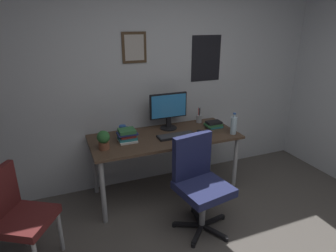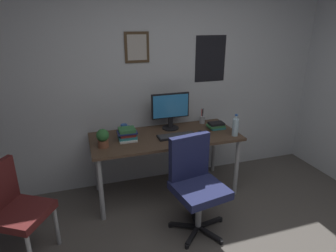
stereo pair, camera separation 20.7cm
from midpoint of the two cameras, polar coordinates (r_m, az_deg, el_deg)
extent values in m
cube|color=silver|center=(3.55, 0.54, 9.27)|extent=(4.40, 0.08, 2.60)
cube|color=#4C3823|center=(3.37, -4.38, 15.24)|extent=(0.28, 0.02, 0.34)
cube|color=beige|center=(3.36, -4.33, 15.22)|extent=(0.22, 0.00, 0.28)
cube|color=black|center=(3.71, 10.00, 12.94)|extent=(0.40, 0.01, 0.56)
cube|color=#4C3828|center=(3.28, 1.27, -2.15)|extent=(1.68, 0.72, 0.03)
cylinder|color=#9EA0A5|center=(3.05, -11.19, -12.33)|extent=(0.05, 0.05, 0.71)
cylinder|color=#9EA0A5|center=(3.52, 15.06, -7.95)|extent=(0.05, 0.05, 0.71)
cylinder|color=#9EA0A5|center=(3.56, -12.41, -7.32)|extent=(0.05, 0.05, 0.71)
cylinder|color=#9EA0A5|center=(3.97, 10.51, -4.18)|extent=(0.05, 0.05, 0.71)
cube|color=#1E234C|center=(2.82, 8.40, -12.46)|extent=(0.53, 0.53, 0.08)
cube|color=#1E234C|center=(2.83, 6.33, -6.06)|extent=(0.43, 0.14, 0.45)
cylinder|color=#9EA0A5|center=(2.96, 8.15, -16.54)|extent=(0.07, 0.07, 0.42)
cube|color=black|center=(3.14, 10.18, -18.30)|extent=(0.28, 0.09, 0.03)
cylinder|color=black|center=(3.22, 12.25, -17.67)|extent=(0.05, 0.05, 0.04)
cube|color=black|center=(3.18, 7.21, -17.60)|extent=(0.08, 0.28, 0.03)
cylinder|color=black|center=(3.29, 6.49, -16.35)|extent=(0.05, 0.05, 0.04)
cube|color=black|center=(3.07, 5.22, -19.00)|extent=(0.27, 0.16, 0.03)
cylinder|color=black|center=(3.09, 2.47, -19.03)|extent=(0.05, 0.05, 0.04)
cube|color=black|center=(2.97, 7.03, -20.73)|extent=(0.22, 0.23, 0.03)
cylinder|color=black|center=(2.88, 5.98, -22.64)|extent=(0.05, 0.05, 0.04)
cube|color=black|center=(3.01, 10.24, -20.24)|extent=(0.17, 0.27, 0.03)
cylinder|color=black|center=(2.97, 12.59, -21.55)|extent=(0.05, 0.05, 0.04)
cube|color=#591E1E|center=(2.78, -25.03, -15.47)|extent=(0.58, 0.58, 0.07)
cylinder|color=#9EA0A5|center=(2.94, -19.18, -18.23)|extent=(0.05, 0.05, 0.41)
cylinder|color=#9EA0A5|center=(3.12, -25.03, -16.54)|extent=(0.05, 0.05, 0.41)
cylinder|color=black|center=(3.49, 2.17, -0.38)|extent=(0.20, 0.20, 0.01)
cube|color=black|center=(3.47, 2.18, 0.66)|extent=(0.05, 0.04, 0.12)
cube|color=black|center=(3.41, 2.20, 4.02)|extent=(0.46, 0.02, 0.30)
cube|color=#338CD8|center=(3.39, 2.32, 3.93)|extent=(0.43, 0.00, 0.27)
cube|color=black|center=(3.24, 3.55, -2.02)|extent=(0.43, 0.15, 0.02)
cube|color=#38383A|center=(3.23, 3.55, -1.81)|extent=(0.41, 0.13, 0.00)
ellipsoid|color=black|center=(3.35, 8.35, -1.31)|extent=(0.06, 0.11, 0.04)
cylinder|color=silver|center=(3.35, 14.91, -0.27)|extent=(0.07, 0.07, 0.20)
cylinder|color=silver|center=(3.31, 15.09, 1.67)|extent=(0.03, 0.03, 0.04)
cylinder|color=#2659B2|center=(3.31, 15.13, 2.09)|extent=(0.03, 0.03, 0.01)
cylinder|color=#2659B2|center=(3.38, -6.95, -0.47)|extent=(0.08, 0.08, 0.10)
torus|color=#2659B2|center=(3.39, -6.11, -0.30)|extent=(0.05, 0.01, 0.05)
cylinder|color=brown|center=(3.03, -10.78, -3.45)|extent=(0.11, 0.11, 0.07)
sphere|color=#2D6B33|center=(2.99, -10.89, -1.83)|extent=(0.13, 0.13, 0.13)
ellipsoid|color=#287A38|center=(3.01, -11.54, -1.30)|extent=(0.07, 0.08, 0.02)
ellipsoid|color=#287A38|center=(3.02, -10.38, -1.62)|extent=(0.07, 0.08, 0.02)
ellipsoid|color=#287A38|center=(2.96, -11.32, -2.09)|extent=(0.08, 0.07, 0.02)
cylinder|color=#9EA0A5|center=(3.69, 8.37, 1.24)|extent=(0.07, 0.07, 0.09)
cylinder|color=#263FBF|center=(3.67, 8.48, 2.41)|extent=(0.01, 0.01, 0.13)
cylinder|color=red|center=(3.66, 8.28, 2.37)|extent=(0.01, 0.01, 0.13)
cylinder|color=black|center=(3.66, 8.48, 2.36)|extent=(0.01, 0.01, 0.13)
cylinder|color=#9EA0A5|center=(3.67, 8.58, 2.48)|extent=(0.01, 0.03, 0.14)
cylinder|color=#9EA0A5|center=(3.66, 8.35, 2.45)|extent=(0.01, 0.02, 0.14)
cube|color=silver|center=(3.16, -6.13, -2.71)|extent=(0.19, 0.17, 0.02)
cube|color=#26727A|center=(3.16, -6.18, -2.23)|extent=(0.20, 0.14, 0.03)
cube|color=#B22D28|center=(3.15, -6.13, -1.70)|extent=(0.16, 0.12, 0.03)
cube|color=navy|center=(3.14, -6.21, -1.29)|extent=(0.21, 0.14, 0.02)
cube|color=#33723F|center=(3.13, -6.28, -0.79)|extent=(0.17, 0.16, 0.03)
cube|color=#26727A|center=(3.56, 11.27, -0.30)|extent=(0.17, 0.14, 0.02)
cube|color=#33723F|center=(3.54, 11.07, 0.03)|extent=(0.20, 0.13, 0.03)
cube|color=black|center=(3.53, 11.19, 0.44)|extent=(0.18, 0.12, 0.03)
camera|label=1|loc=(0.10, -88.11, 0.70)|focal=30.83mm
camera|label=2|loc=(0.10, 91.89, -0.70)|focal=30.83mm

